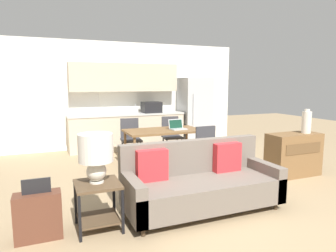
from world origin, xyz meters
name	(u,v)px	position (x,y,z in m)	size (l,w,h in m)	color
ground_plane	(214,216)	(0.00, 0.00, 0.00)	(20.00, 20.00, 0.00)	#9E8460
wall_back	(123,95)	(0.00, 4.63, 1.35)	(6.40, 0.07, 2.70)	silver
kitchen_counter	(127,115)	(0.01, 4.33, 0.84)	(2.91, 0.65, 2.15)	beige
refrigerator	(195,111)	(1.88, 4.22, 0.90)	(0.77, 0.75, 1.80)	#B7BABC
dining_table	(163,133)	(0.26, 2.44, 0.67)	(1.51, 0.82, 0.73)	brown
couch	(200,184)	(-0.06, 0.28, 0.35)	(2.03, 0.80, 0.89)	#3D2D1E
side_table	(98,198)	(-1.40, 0.23, 0.37)	(0.50, 0.50, 0.54)	brown
table_lamp	(96,152)	(-1.40, 0.26, 0.89)	(0.39, 0.39, 0.56)	silver
credenza	(293,154)	(2.20, 0.94, 0.38)	(0.97, 0.44, 0.77)	brown
vase	(306,122)	(2.42, 0.90, 0.97)	(0.16, 0.16, 0.43)	beige
dining_chair_far_right	(171,134)	(0.75, 3.17, 0.50)	(0.47, 0.47, 0.89)	#38383D
dining_chair_near_right	(202,146)	(0.75, 1.71, 0.50)	(0.43, 0.43, 0.89)	#38383D
dining_chair_far_left	(131,137)	(-0.22, 3.17, 0.50)	(0.46, 0.46, 0.89)	#38383D
laptop	(177,127)	(0.55, 2.40, 0.78)	(0.34, 0.29, 0.20)	#B7BABC
suitcase	(38,216)	(-2.03, 0.24, 0.26)	(0.48, 0.22, 0.67)	brown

